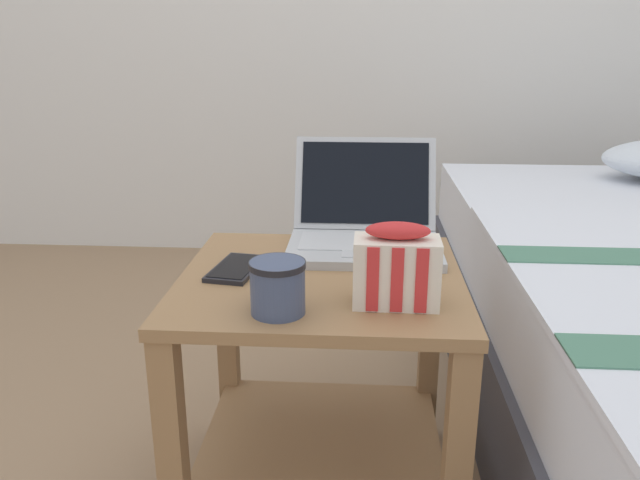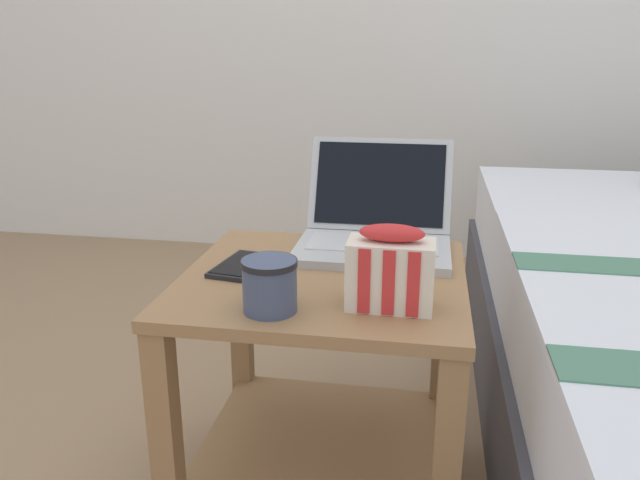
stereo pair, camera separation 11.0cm
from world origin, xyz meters
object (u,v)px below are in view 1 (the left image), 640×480
(laptop, at_px, (364,226))
(snack_bag, at_px, (396,268))
(cell_phone, at_px, (236,268))
(mug_front_left, at_px, (277,284))

(laptop, xyz_separation_m, snack_bag, (0.05, -0.30, 0.02))
(laptop, distance_m, snack_bag, 0.31)
(laptop, distance_m, cell_phone, 0.30)
(laptop, height_order, snack_bag, laptop)
(mug_front_left, distance_m, snack_bag, 0.20)
(mug_front_left, bearing_deg, cell_phone, 119.58)
(laptop, height_order, cell_phone, laptop)
(laptop, distance_m, mug_front_left, 0.37)
(snack_bag, relative_size, cell_phone, 0.89)
(laptop, xyz_separation_m, mug_front_left, (-0.14, -0.35, 0.01))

